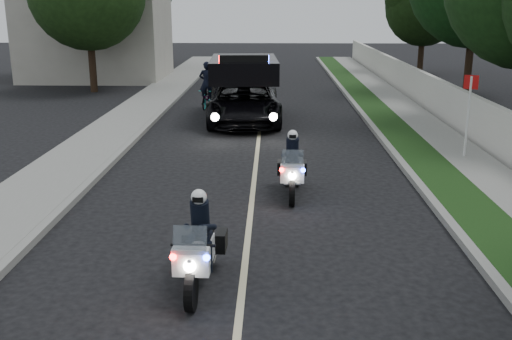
% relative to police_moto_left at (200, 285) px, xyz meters
% --- Properties ---
extents(ground, '(120.00, 120.00, 0.00)m').
position_rel_police_moto_left_xyz_m(ground, '(0.69, 0.95, 0.00)').
color(ground, black).
rests_on(ground, ground).
extents(curb_right, '(0.20, 60.00, 0.15)m').
position_rel_police_moto_left_xyz_m(curb_right, '(4.79, 10.95, 0.07)').
color(curb_right, gray).
rests_on(curb_right, ground).
extents(grass_verge, '(1.20, 60.00, 0.16)m').
position_rel_police_moto_left_xyz_m(grass_verge, '(5.49, 10.95, 0.08)').
color(grass_verge, '#193814').
rests_on(grass_verge, ground).
extents(sidewalk_right, '(1.40, 60.00, 0.16)m').
position_rel_police_moto_left_xyz_m(sidewalk_right, '(6.79, 10.95, 0.08)').
color(sidewalk_right, gray).
rests_on(sidewalk_right, ground).
extents(property_wall, '(0.22, 60.00, 1.50)m').
position_rel_police_moto_left_xyz_m(property_wall, '(7.79, 10.95, 0.75)').
color(property_wall, beige).
rests_on(property_wall, ground).
extents(curb_left, '(0.20, 60.00, 0.15)m').
position_rel_police_moto_left_xyz_m(curb_left, '(-3.41, 10.95, 0.07)').
color(curb_left, gray).
rests_on(curb_left, ground).
extents(sidewalk_left, '(2.00, 60.00, 0.16)m').
position_rel_police_moto_left_xyz_m(sidewalk_left, '(-4.51, 10.95, 0.08)').
color(sidewalk_left, gray).
rests_on(sidewalk_left, ground).
extents(building_far, '(8.00, 6.00, 7.00)m').
position_rel_police_moto_left_xyz_m(building_far, '(-9.31, 26.95, 3.50)').
color(building_far, '#A8A396').
rests_on(building_far, ground).
extents(lane_marking, '(0.12, 50.00, 0.01)m').
position_rel_police_moto_left_xyz_m(lane_marking, '(0.69, 10.95, 0.00)').
color(lane_marking, '#BFB78C').
rests_on(lane_marking, ground).
extents(police_moto_left, '(0.72, 1.90, 1.60)m').
position_rel_police_moto_left_xyz_m(police_moto_left, '(0.00, 0.00, 0.00)').
color(police_moto_left, silver).
rests_on(police_moto_left, ground).
extents(police_moto_right, '(0.69, 1.85, 1.56)m').
position_rel_police_moto_left_xyz_m(police_moto_right, '(1.63, 4.76, 0.00)').
color(police_moto_right, white).
rests_on(police_moto_right, ground).
extents(police_suv, '(2.98, 5.94, 2.82)m').
position_rel_police_moto_left_xyz_m(police_suv, '(0.06, 13.75, 0.00)').
color(police_suv, black).
rests_on(police_suv, ground).
extents(bicycle, '(0.74, 1.63, 0.82)m').
position_rel_police_moto_left_xyz_m(bicycle, '(-1.69, 16.84, 0.00)').
color(bicycle, black).
rests_on(bicycle, ground).
extents(cyclist, '(0.66, 0.44, 1.82)m').
position_rel_police_moto_left_xyz_m(cyclist, '(-1.69, 16.84, 0.00)').
color(cyclist, black).
rests_on(cyclist, ground).
extents(sign_post, '(0.52, 0.52, 2.57)m').
position_rel_police_moto_left_xyz_m(sign_post, '(6.69, 8.03, 0.00)').
color(sign_post, '#B50C10').
rests_on(sign_post, ground).
extents(tree_right_d, '(7.55, 7.55, 10.61)m').
position_rel_police_moto_left_xyz_m(tree_right_d, '(10.71, 20.82, 0.00)').
color(tree_right_d, '#133913').
rests_on(tree_right_d, ground).
extents(tree_right_e, '(6.28, 6.28, 8.15)m').
position_rel_police_moto_left_xyz_m(tree_right_e, '(10.63, 30.14, 0.00)').
color(tree_right_e, black).
rests_on(tree_right_e, ground).
extents(tree_left_near, '(6.41, 6.41, 9.67)m').
position_rel_police_moto_left_xyz_m(tree_left_near, '(-8.06, 21.60, 0.00)').
color(tree_left_near, '#1C3B13').
rests_on(tree_left_near, ground).
extents(tree_left_far, '(6.61, 6.61, 10.65)m').
position_rel_police_moto_left_xyz_m(tree_left_far, '(-8.81, 32.89, 0.00)').
color(tree_left_far, black).
rests_on(tree_left_far, ground).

